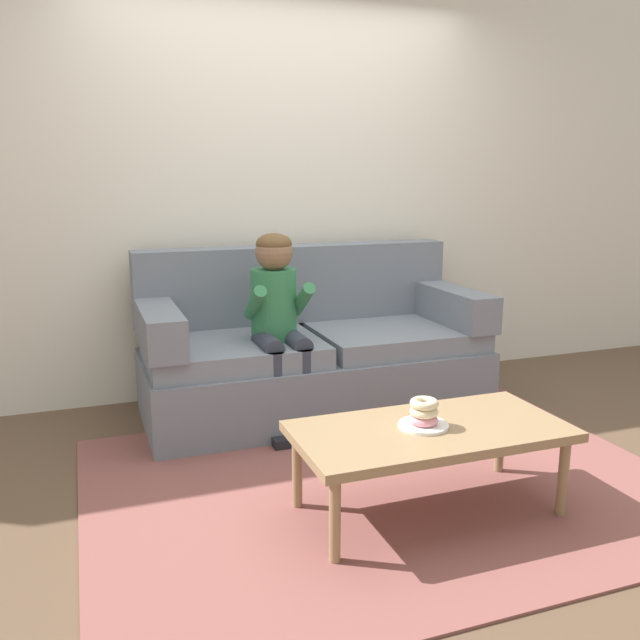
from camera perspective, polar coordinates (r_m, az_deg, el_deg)
name	(u,v)px	position (r m, az deg, el deg)	size (l,w,h in m)	color
ground	(362,464)	(3.41, 3.66, -12.19)	(10.00, 10.00, 0.00)	brown
wall_back	(279,177)	(4.42, -3.52, 12.14)	(8.00, 0.10, 2.80)	silver
area_rug	(384,484)	(3.21, 5.51, -13.82)	(2.69, 2.02, 0.01)	brown
couch	(311,353)	(4.05, -0.78, -2.89)	(2.01, 0.90, 0.98)	slate
coffee_table	(430,435)	(2.86, 9.41, -9.74)	(1.15, 0.57, 0.39)	#937551
person_child	(278,312)	(3.70, -3.64, 0.71)	(0.34, 0.58, 1.10)	#337A4C
plate	(423,425)	(2.84, 8.86, -8.91)	(0.21, 0.21, 0.01)	white
donut	(424,420)	(2.83, 8.87, -8.44)	(0.12, 0.12, 0.04)	pink
donut_second	(424,411)	(2.81, 8.90, -7.75)	(0.12, 0.12, 0.04)	beige
donut_third	(424,403)	(2.80, 8.92, -7.06)	(0.12, 0.12, 0.04)	beige
toy_controller	(425,438)	(3.69, 8.95, -9.98)	(0.23, 0.09, 0.05)	red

